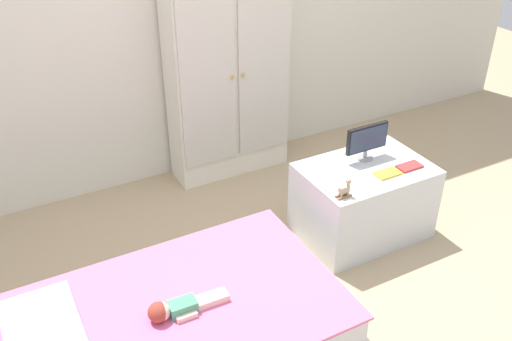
% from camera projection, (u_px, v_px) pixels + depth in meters
% --- Properties ---
extents(ground_plane, '(10.00, 10.00, 0.02)m').
position_uv_depth(ground_plane, '(287.00, 297.00, 3.13)').
color(ground_plane, tan).
extents(bed, '(1.57, 0.99, 0.28)m').
position_uv_depth(bed, '(179.00, 329.00, 2.73)').
color(bed, silver).
rests_on(bed, ground_plane).
extents(doll, '(0.39, 0.13, 0.10)m').
position_uv_depth(doll, '(174.00, 309.00, 2.60)').
color(doll, '#4CA375').
rests_on(doll, bed).
extents(wardrobe, '(0.84, 0.31, 1.59)m').
position_uv_depth(wardrobe, '(228.00, 69.00, 3.89)').
color(wardrobe, white).
rests_on(wardrobe, ground_plane).
extents(tv_stand, '(0.77, 0.53, 0.48)m').
position_uv_depth(tv_stand, '(363.00, 201.00, 3.50)').
color(tv_stand, silver).
rests_on(tv_stand, ground_plane).
extents(tv_monitor, '(0.29, 0.10, 0.23)m').
position_uv_depth(tv_monitor, '(367.00, 140.00, 3.39)').
color(tv_monitor, '#99999E').
rests_on(tv_monitor, tv_stand).
extents(rocking_horse_toy, '(0.09, 0.04, 0.11)m').
position_uv_depth(rocking_horse_toy, '(345.00, 189.00, 3.08)').
color(rocking_horse_toy, '#8E6642').
rests_on(rocking_horse_toy, tv_stand).
extents(book_yellow, '(0.15, 0.09, 0.01)m').
position_uv_depth(book_yellow, '(388.00, 173.00, 3.30)').
color(book_yellow, gold).
rests_on(book_yellow, tv_stand).
extents(book_red, '(0.15, 0.08, 0.01)m').
position_uv_depth(book_red, '(409.00, 166.00, 3.37)').
color(book_red, '#CC3838').
rests_on(book_red, tv_stand).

